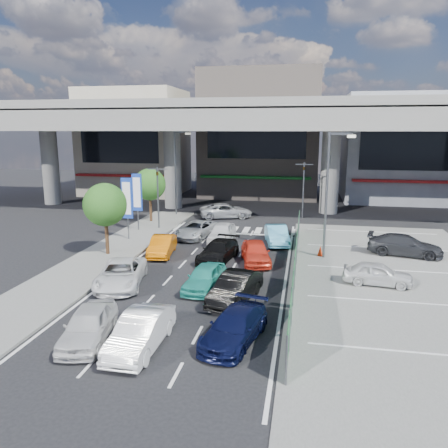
% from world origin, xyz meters
% --- Properties ---
extents(ground, '(120.00, 120.00, 0.00)m').
position_xyz_m(ground, '(0.00, 0.00, 0.00)').
color(ground, black).
rests_on(ground, ground).
extents(parking_lot, '(12.00, 28.00, 0.06)m').
position_xyz_m(parking_lot, '(11.00, 2.00, 0.03)').
color(parking_lot, '#60605D').
rests_on(parking_lot, ground).
extents(sidewalk_left, '(4.00, 30.00, 0.12)m').
position_xyz_m(sidewalk_left, '(-7.00, 4.00, 0.06)').
color(sidewalk_left, '#60605D').
rests_on(sidewalk_left, ground).
extents(fence_run, '(0.16, 22.00, 1.80)m').
position_xyz_m(fence_run, '(5.30, 1.00, 0.90)').
color(fence_run, '#205E31').
rests_on(fence_run, ground).
extents(expressway, '(64.00, 14.00, 10.75)m').
position_xyz_m(expressway, '(0.00, 22.00, 8.76)').
color(expressway, slate).
rests_on(expressway, ground).
extents(building_west, '(12.00, 10.90, 13.00)m').
position_xyz_m(building_west, '(-16.00, 31.97, 6.49)').
color(building_west, '#A49B84').
rests_on(building_west, ground).
extents(building_center, '(14.00, 10.90, 15.00)m').
position_xyz_m(building_center, '(0.00, 32.97, 7.49)').
color(building_center, gray).
rests_on(building_center, ground).
extents(building_east, '(12.00, 10.90, 12.00)m').
position_xyz_m(building_east, '(16.00, 31.97, 5.99)').
color(building_east, gray).
rests_on(building_east, ground).
extents(traffic_light_left, '(1.60, 1.24, 5.20)m').
position_xyz_m(traffic_light_left, '(-6.20, 12.00, 3.94)').
color(traffic_light_left, '#595B60').
rests_on(traffic_light_left, ground).
extents(traffic_light_right, '(1.60, 1.24, 5.20)m').
position_xyz_m(traffic_light_right, '(5.50, 19.00, 3.94)').
color(traffic_light_right, '#595B60').
rests_on(traffic_light_right, ground).
extents(street_lamp_right, '(1.65, 0.22, 8.00)m').
position_xyz_m(street_lamp_right, '(7.17, 6.00, 4.77)').
color(street_lamp_right, '#595B60').
rests_on(street_lamp_right, ground).
extents(street_lamp_left, '(1.65, 0.22, 8.00)m').
position_xyz_m(street_lamp_left, '(-6.33, 18.00, 4.77)').
color(street_lamp_left, '#595B60').
rests_on(street_lamp_left, ground).
extents(signboard_near, '(0.80, 0.14, 4.70)m').
position_xyz_m(signboard_near, '(-7.20, 7.99, 3.06)').
color(signboard_near, '#595B60').
rests_on(signboard_near, ground).
extents(signboard_far, '(0.80, 0.14, 4.70)m').
position_xyz_m(signboard_far, '(-7.60, 10.99, 3.06)').
color(signboard_far, '#595B60').
rests_on(signboard_far, ground).
extents(tree_near, '(2.80, 2.80, 4.80)m').
position_xyz_m(tree_near, '(-7.00, 4.00, 3.39)').
color(tree_near, '#382314').
rests_on(tree_near, ground).
extents(tree_far, '(2.80, 2.80, 4.80)m').
position_xyz_m(tree_far, '(-7.80, 14.50, 3.39)').
color(tree_far, '#382314').
rests_on(tree_far, ground).
extents(van_white_back_left, '(2.31, 4.24, 1.37)m').
position_xyz_m(van_white_back_left, '(-2.46, -7.30, 0.68)').
color(van_white_back_left, silver).
rests_on(van_white_back_left, ground).
extents(hatch_white_back_mid, '(1.54, 4.21, 1.38)m').
position_xyz_m(hatch_white_back_mid, '(-0.24, -7.47, 0.69)').
color(hatch_white_back_mid, white).
rests_on(hatch_white_back_mid, ground).
extents(minivan_navy_back, '(2.61, 4.52, 1.23)m').
position_xyz_m(minivan_navy_back, '(3.17, -6.25, 0.62)').
color(minivan_navy_back, black).
rests_on(minivan_navy_back, ground).
extents(sedan_white_mid_left, '(3.18, 5.15, 1.33)m').
position_xyz_m(sedan_white_mid_left, '(-3.78, -1.20, 0.67)').
color(sedan_white_mid_left, white).
rests_on(sedan_white_mid_left, ground).
extents(taxi_teal_mid, '(1.94, 3.94, 1.29)m').
position_xyz_m(taxi_teal_mid, '(0.72, -0.89, 0.65)').
color(taxi_teal_mid, teal).
rests_on(taxi_teal_mid, ground).
extents(hatch_black_mid_right, '(2.35, 4.41, 1.38)m').
position_xyz_m(hatch_black_mid_right, '(2.55, -2.20, 0.69)').
color(hatch_black_mid_right, black).
rests_on(hatch_black_mid_right, ground).
extents(taxi_orange_left, '(1.86, 4.05, 1.29)m').
position_xyz_m(taxi_orange_left, '(-3.47, 4.73, 0.64)').
color(taxi_orange_left, '#BF5C06').
rests_on(taxi_orange_left, ground).
extents(sedan_black_mid, '(2.43, 4.58, 1.27)m').
position_xyz_m(sedan_black_mid, '(0.41, 4.19, 0.63)').
color(sedan_black_mid, black).
rests_on(sedan_black_mid, ground).
extents(taxi_orange_right, '(2.49, 4.31, 1.38)m').
position_xyz_m(taxi_orange_right, '(2.79, 4.16, 0.69)').
color(taxi_orange_right, red).
rests_on(taxi_orange_right, ground).
extents(wagon_silver_front_left, '(3.09, 4.90, 1.26)m').
position_xyz_m(wagon_silver_front_left, '(-2.42, 9.75, 0.63)').
color(wagon_silver_front_left, '#9A9EA1').
rests_on(wagon_silver_front_left, ground).
extents(sedan_white_front_mid, '(1.74, 4.09, 1.38)m').
position_xyz_m(sedan_white_front_mid, '(-0.26, 8.98, 0.69)').
color(sedan_white_front_mid, silver).
rests_on(sedan_white_front_mid, ground).
extents(kei_truck_front_right, '(2.20, 4.31, 1.35)m').
position_xyz_m(kei_truck_front_right, '(3.78, 8.99, 0.68)').
color(kei_truck_front_right, '#54A9CD').
rests_on(kei_truck_front_right, ground).
extents(crossing_wagon_silver, '(5.34, 3.69, 1.36)m').
position_xyz_m(crossing_wagon_silver, '(-1.56, 17.65, 0.68)').
color(crossing_wagon_silver, '#A0A2A6').
rests_on(crossing_wagon_silver, ground).
extents(parked_sedan_white, '(3.72, 1.86, 1.22)m').
position_xyz_m(parked_sedan_white, '(9.63, 1.34, 0.67)').
color(parked_sedan_white, silver).
rests_on(parked_sedan_white, parking_lot).
extents(parked_sedan_dgrey, '(4.97, 2.89, 1.35)m').
position_xyz_m(parked_sedan_dgrey, '(12.24, 7.45, 0.74)').
color(parked_sedan_dgrey, '#2A2B2E').
rests_on(parked_sedan_dgrey, parking_lot).
extents(traffic_cone, '(0.45, 0.45, 0.66)m').
position_xyz_m(traffic_cone, '(6.80, 6.31, 0.39)').
color(traffic_cone, red).
rests_on(traffic_cone, parking_lot).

